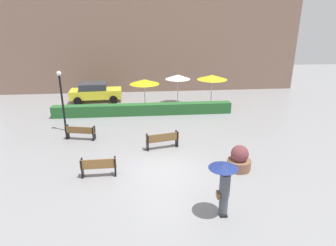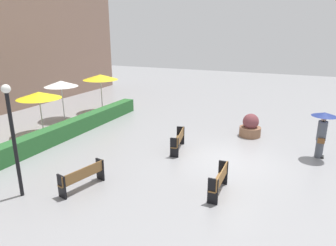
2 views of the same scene
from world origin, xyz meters
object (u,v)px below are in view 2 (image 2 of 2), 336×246
at_px(bench_far_left, 83,176).
at_px(lamp_post, 12,130).
at_px(patio_umbrella_yellow_far, 100,77).
at_px(pedestrian_with_umbrella, 323,128).
at_px(bench_near_left, 219,179).
at_px(planter_pot, 250,127).
at_px(patio_umbrella_yellow, 39,95).
at_px(patio_umbrella_white, 61,84).
at_px(bench_mid_center, 179,140).

bearing_deg(bench_far_left, lamp_post, 127.29).
bearing_deg(patio_umbrella_yellow_far, bench_far_left, -147.67).
relative_size(pedestrian_with_umbrella, lamp_post, 0.55).
bearing_deg(lamp_post, patio_umbrella_yellow_far, 22.03).
relative_size(bench_near_left, patio_umbrella_yellow_far, 0.62).
xyz_separation_m(planter_pot, patio_umbrella_yellow_far, (1.04, 10.09, 1.86)).
relative_size(planter_pot, patio_umbrella_yellow, 0.53).
distance_m(bench_near_left, planter_pot, 6.43).
bearing_deg(bench_far_left, pedestrian_with_umbrella, -49.99).
xyz_separation_m(pedestrian_with_umbrella, patio_umbrella_yellow, (-2.48, 13.39, 0.75)).
distance_m(lamp_post, patio_umbrella_yellow, 6.62).
distance_m(bench_far_left, patio_umbrella_yellow, 7.18).
xyz_separation_m(planter_pot, patio_umbrella_white, (-1.49, 11.15, 1.73)).
bearing_deg(planter_pot, lamp_post, 147.27).
bearing_deg(bench_near_left, patio_umbrella_white, 66.20).
xyz_separation_m(bench_far_left, pedestrian_with_umbrella, (6.35, -7.57, 0.87)).
xyz_separation_m(bench_mid_center, patio_umbrella_yellow_far, (4.41, 7.42, 1.85)).
distance_m(bench_mid_center, patio_umbrella_yellow_far, 8.83).
xyz_separation_m(pedestrian_with_umbrella, lamp_post, (-7.56, 9.15, 0.96)).
bearing_deg(patio_umbrella_white, patio_umbrella_yellow_far, -22.78).
bearing_deg(bench_far_left, bench_mid_center, -19.88).
height_order(bench_mid_center, bench_far_left, bench_mid_center).
bearing_deg(bench_near_left, planter_pot, 0.48).
relative_size(patio_umbrella_yellow, patio_umbrella_yellow_far, 0.90).
bearing_deg(patio_umbrella_white, patio_umbrella_yellow, -159.89).
relative_size(bench_near_left, pedestrian_with_umbrella, 0.77).
distance_m(planter_pot, patio_umbrella_yellow_far, 10.32).
distance_m(patio_umbrella_white, patio_umbrella_yellow_far, 2.74).
distance_m(pedestrian_with_umbrella, lamp_post, 11.91).
bearing_deg(bench_near_left, patio_umbrella_yellow, 77.49).
bearing_deg(patio_umbrella_yellow, patio_umbrella_white, 20.11).
bearing_deg(patio_umbrella_white, bench_mid_center, -102.55).
height_order(patio_umbrella_yellow, patio_umbrella_yellow_far, patio_umbrella_yellow_far).
bearing_deg(pedestrian_with_umbrella, bench_near_left, 146.36).
bearing_deg(pedestrian_with_umbrella, patio_umbrella_yellow, 100.49).
bearing_deg(patio_umbrella_white, bench_far_left, -133.90).
relative_size(pedestrian_with_umbrella, patio_umbrella_white, 0.85).
height_order(planter_pot, patio_umbrella_white, patio_umbrella_white).
bearing_deg(pedestrian_with_umbrella, planter_pot, 62.38).
bearing_deg(patio_umbrella_yellow, planter_pot, -67.76).
relative_size(bench_mid_center, bench_near_left, 1.15).
bearing_deg(patio_umbrella_yellow, bench_far_left, -123.63).
bearing_deg(patio_umbrella_yellow, patio_umbrella_yellow_far, -0.89).
height_order(pedestrian_with_umbrella, patio_umbrella_white, patio_umbrella_white).
height_order(bench_mid_center, planter_pot, planter_pot).
height_order(bench_near_left, pedestrian_with_umbrella, pedestrian_with_umbrella).
distance_m(bench_near_left, patio_umbrella_yellow_far, 12.73).
xyz_separation_m(bench_near_left, bench_far_left, (-1.60, 4.41, -0.04)).
distance_m(lamp_post, patio_umbrella_yellow_far, 11.08).
bearing_deg(planter_pot, pedestrian_with_umbrella, -117.62).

